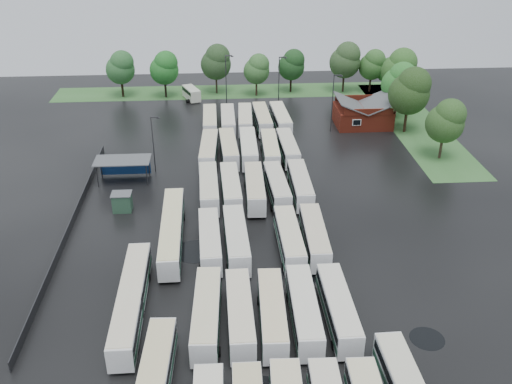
{
  "coord_description": "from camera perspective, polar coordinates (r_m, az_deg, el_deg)",
  "views": [
    {
      "loc": [
        -2.64,
        -56.45,
        38.29
      ],
      "look_at": [
        2.0,
        12.0,
        2.5
      ],
      "focal_mm": 40.0,
      "sensor_mm": 36.0,
      "label": 1
    }
  ],
  "objects": [
    {
      "name": "tree_north_4",
      "position": [
        125.38,
        3.63,
        12.61
      ],
      "size": [
        5.7,
        5.7,
        9.44
      ],
      "color": "black",
      "rests_on": "ground"
    },
    {
      "name": "grass_strip_north",
      "position": [
        127.23,
        -1.63,
        10.03
      ],
      "size": [
        80.0,
        10.0,
        0.01
      ],
      "primitive_type": "cube",
      "color": "#36692E",
      "rests_on": "ground"
    },
    {
      "name": "bus_r1c2",
      "position": [
        57.35,
        1.64,
        -12.02
      ],
      "size": [
        2.81,
        11.59,
        3.21
      ],
      "rotation": [
        0.0,
        0.0,
        -0.03
      ],
      "color": "silver",
      "rests_on": "ground"
    },
    {
      "name": "bus_r2c1",
      "position": [
        68.29,
        -1.99,
        -4.73
      ],
      "size": [
        2.98,
        12.11,
        3.35
      ],
      "rotation": [
        0.0,
        0.0,
        0.04
      ],
      "color": "silver",
      "rests_on": "ground"
    },
    {
      "name": "artic_bus_west_c",
      "position": [
        60.21,
        -12.35,
        -10.54
      ],
      "size": [
        2.56,
        17.38,
        3.22
      ],
      "rotation": [
        0.0,
        0.0,
        0.01
      ],
      "color": "silver",
      "rests_on": "ground"
    },
    {
      "name": "puddle_4",
      "position": [
        59.59,
        16.73,
        -13.86
      ],
      "size": [
        3.43,
        3.43,
        0.01
      ],
      "primitive_type": "cylinder",
      "color": "black",
      "rests_on": "ground"
    },
    {
      "name": "bus_r2c4",
      "position": [
        69.18,
        5.87,
        -4.45
      ],
      "size": [
        2.82,
        11.77,
        3.26
      ],
      "rotation": [
        0.0,
        0.0,
        -0.03
      ],
      "color": "silver",
      "rests_on": "ground"
    },
    {
      "name": "bus_r5c1",
      "position": [
        104.84,
        -2.82,
        7.13
      ],
      "size": [
        2.47,
        11.54,
        3.21
      ],
      "rotation": [
        0.0,
        0.0,
        0.0
      ],
      "color": "silver",
      "rests_on": "ground"
    },
    {
      "name": "lamp_post_ne",
      "position": [
        103.47,
        7.75,
        9.18
      ],
      "size": [
        1.62,
        0.32,
        10.53
      ],
      "color": "#2D2D30",
      "rests_on": "ground"
    },
    {
      "name": "bus_r1c1",
      "position": [
        57.3,
        -1.62,
        -12.07
      ],
      "size": [
        2.6,
        11.56,
        3.21
      ],
      "rotation": [
        0.0,
        0.0,
        0.01
      ],
      "color": "silver",
      "rests_on": "ground"
    },
    {
      "name": "bus_r5c0",
      "position": [
        104.86,
        -4.62,
        7.07
      ],
      "size": [
        2.55,
        11.54,
        3.21
      ],
      "rotation": [
        0.0,
        0.0,
        0.01
      ],
      "color": "silver",
      "rests_on": "ground"
    },
    {
      "name": "tree_east_4",
      "position": [
        128.58,
        13.07,
        11.83
      ],
      "size": [
        4.65,
        4.65,
        7.71
      ],
      "color": "#3C2C1D",
      "rests_on": "ground"
    },
    {
      "name": "bus_r1c3",
      "position": [
        57.8,
        4.81,
        -11.7
      ],
      "size": [
        2.74,
        11.9,
        3.3
      ],
      "rotation": [
        0.0,
        0.0,
        -0.02
      ],
      "color": "silver",
      "rests_on": "ground"
    },
    {
      "name": "bus_r3c0",
      "position": [
        80.13,
        -4.74,
        0.38
      ],
      "size": [
        2.89,
        12.02,
        3.33
      ],
      "rotation": [
        0.0,
        0.0,
        0.03
      ],
      "color": "silver",
      "rests_on": "ground"
    },
    {
      "name": "bus_r5c3",
      "position": [
        105.29,
        0.63,
        7.28
      ],
      "size": [
        2.98,
        11.98,
        3.31
      ],
      "rotation": [
        0.0,
        0.0,
        0.04
      ],
      "color": "silver",
      "rests_on": "ground"
    },
    {
      "name": "bus_r5c2",
      "position": [
        105.21,
        -1.1,
        7.23
      ],
      "size": [
        2.87,
        11.56,
        3.2
      ],
      "rotation": [
        0.0,
        0.0,
        -0.04
      ],
      "color": "silver",
      "rests_on": "ground"
    },
    {
      "name": "bus_r1c4",
      "position": [
        58.45,
        8.22,
        -11.43
      ],
      "size": [
        2.58,
        11.75,
        3.27
      ],
      "rotation": [
        0.0,
        0.0,
        0.01
      ],
      "color": "silver",
      "rests_on": "ground"
    },
    {
      "name": "puddle_3",
      "position": [
        66.11,
        4.79,
        -7.95
      ],
      "size": [
        4.97,
        4.97,
        0.01
      ],
      "primitive_type": "cylinder",
      "color": "black",
      "rests_on": "ground"
    },
    {
      "name": "wash_shed",
      "position": [
        87.27,
        -13.15,
        2.93
      ],
      "size": [
        8.2,
        4.2,
        3.58
      ],
      "color": "#2D2D30",
      "rests_on": "ground"
    },
    {
      "name": "brick_building",
      "position": [
        108.99,
        10.6,
        7.55
      ],
      "size": [
        10.07,
        8.6,
        5.39
      ],
      "color": "maroon",
      "rests_on": "ground"
    },
    {
      "name": "bus_r4c2",
      "position": [
        92.62,
        -0.75,
        4.38
      ],
      "size": [
        2.7,
        12.14,
        3.37
      ],
      "rotation": [
        0.0,
        0.0,
        -0.01
      ],
      "color": "silver",
      "rests_on": "ground"
    },
    {
      "name": "bus_r2c0",
      "position": [
        68.31,
        -4.64,
        -4.88
      ],
      "size": [
        2.87,
        11.58,
        3.2
      ],
      "rotation": [
        0.0,
        0.0,
        0.04
      ],
      "color": "silver",
      "rests_on": "ground"
    },
    {
      "name": "utility_hut",
      "position": [
        79.49,
        -13.24,
        -0.96
      ],
      "size": [
        2.7,
        2.2,
        2.62
      ],
      "color": "#254631",
      "rests_on": "ground"
    },
    {
      "name": "tree_east_1",
      "position": [
        105.41,
        15.21,
        9.76
      ],
      "size": [
        7.29,
        7.29,
        12.07
      ],
      "color": "#322114",
      "rests_on": "ground"
    },
    {
      "name": "lamp_post_back_w",
      "position": [
        115.37,
        -2.95,
        11.36
      ],
      "size": [
        1.64,
        0.32,
        10.65
      ],
      "color": "#2D2D30",
      "rests_on": "ground"
    },
    {
      "name": "bus_r5c4",
      "position": [
        105.53,
        2.46,
        7.32
      ],
      "size": [
        3.13,
        12.12,
        3.34
      ],
      "rotation": [
        0.0,
        0.0,
        0.05
      ],
      "color": "silver",
      "rests_on": "ground"
    },
    {
      "name": "bus_r4c3",
      "position": [
        92.4,
        1.42,
        4.27
      ],
      "size": [
        2.67,
        11.68,
        3.24
      ],
      "rotation": [
        0.0,
        0.0,
        -0.02
      ],
      "color": "silver",
      "rests_on": "ground"
    },
    {
      "name": "tree_north_2",
      "position": [
        124.39,
        -3.97,
        12.87
      ],
      "size": [
        6.48,
        6.48,
        10.72
      ],
      "color": "#34271C",
      "rests_on": "ground"
    },
    {
      "name": "tree_east_0",
      "position": [
        95.99,
        18.53,
        6.79
      ],
      "size": [
        6.15,
        6.15,
        10.18
      ],
      "color": "#3A2B1F",
      "rests_on": "ground"
    },
    {
      "name": "bus_r4c4",
      "position": [
        93.11,
        3.2,
        4.4
      ],
      "size": [
        2.77,
        11.53,
        3.19
      ],
      "rotation": [
        0.0,
        0.0,
        0.03
      ],
      "color": "silver",
      "rests_on": "ground"
    },
    {
      "name": "minibus",
      "position": [
        122.06,
        -6.47,
        9.8
      ],
      "size": [
        4.12,
        6.26,
        2.57
      ],
      "rotation": [
        0.0,
        0.0,
        0.37
      ],
      "color": "silver",
      "rests_on": "ground"
    },
    {
      "name": "tree_north_1",
      "position": [
        122.87,
        -9.11,
        12.18
      ],
      "size": [
        6.04,
        6.04,
        10.0
      ],
      "color": "black",
      "rests_on": "ground"
    },
    {
      "name": "bus_r4c1",
      "position": [
        92.65,
        -2.74,
        4.33
      ],
      "size": [
        3.05,
        11.93,
        3.29
      ],
      "rotation": [
        0.0,
        0.0,
        0.05
      ],
      "color": "silver",
      "rests_on": "ground"
    },
    {
      "name": "artic_bus_west_b",
      "position": [
        70.73,
        -8.41,
        -3.83
      ],
      "size": [
        2.79,
        17.6,
        3.26
      ],
      "rotation": [
        0.0,
        0.0,
        0.02
      ],
      "color": "silver",
      "rests_on": "ground"
    },
    {
      "name": "bus_r3c3",
      "position": [
        80.52,
        2.11,
        0.56
      ],
      "size": [
        3.0,
        11.63,
        3.21
      ],
      "rotation": [
        0.0,
        0.0,
        0.05
      ],
      "color": "silver",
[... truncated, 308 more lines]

